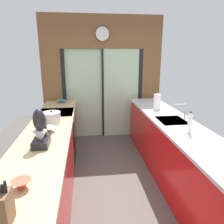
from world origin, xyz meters
TOP-DOWN VIEW (x-y plane):
  - ground_plane at (0.00, 0.60)m, footprint 5.04×7.60m
  - back_wall_unit at (0.00, 2.40)m, footprint 2.64×0.12m
  - left_counter_run at (-0.91, 0.13)m, footprint 0.62×3.80m
  - right_counter_run at (0.91, 0.30)m, footprint 0.62×3.80m
  - sink_faucet at (1.06, 0.55)m, footprint 0.19×0.02m
  - oven_range at (-0.91, 1.25)m, footprint 0.60×0.60m
  - mixing_bowl_near at (-0.89, -0.94)m, footprint 0.15×0.15m
  - mixing_bowl_mid at (-0.89, 0.27)m, footprint 0.21×0.21m
  - mixing_bowl_far at (-0.89, 1.97)m, footprint 0.20×0.20m
  - knife_block at (-0.89, -1.28)m, footprint 0.08×0.14m
  - stand_mixer at (-0.89, -0.16)m, footprint 0.17×0.27m
  - stock_pot at (-0.89, 0.62)m, footprint 0.26×0.26m
  - soap_bottle at (0.89, 0.00)m, footprint 0.06×0.06m
  - paper_towel_roll at (0.89, 1.25)m, footprint 0.15×0.15m

SIDE VIEW (x-z plane):
  - ground_plane at x=0.00m, z-range -0.02..0.00m
  - oven_range at x=-0.91m, z-range 0.00..0.92m
  - right_counter_run at x=0.91m, z-range 0.00..0.92m
  - left_counter_run at x=-0.91m, z-range 0.01..0.93m
  - mixing_bowl_far at x=-0.89m, z-range 0.92..0.98m
  - mixing_bowl_mid at x=-0.89m, z-range 0.92..0.99m
  - mixing_bowl_near at x=-0.89m, z-range 0.92..0.99m
  - stock_pot at x=-0.89m, z-range 0.91..1.10m
  - knife_block at x=-0.89m, z-range 0.89..1.17m
  - soap_bottle at x=0.89m, z-range 0.90..1.18m
  - paper_towel_roll at x=0.89m, z-range 0.90..1.20m
  - stand_mixer at x=-0.89m, z-range 0.87..1.29m
  - sink_faucet at x=1.06m, z-range 0.96..1.21m
  - back_wall_unit at x=0.00m, z-range 0.18..2.88m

